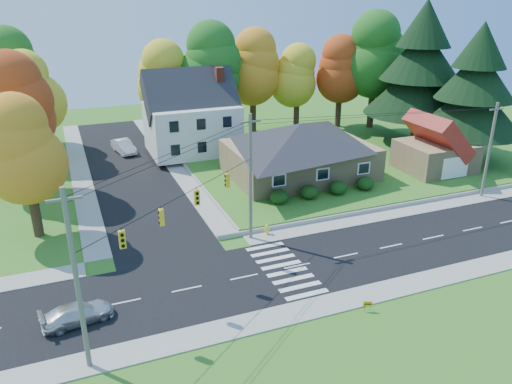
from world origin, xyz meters
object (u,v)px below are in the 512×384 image
at_px(silver_sedan, 77,313).
at_px(white_car, 124,146).
at_px(ranch_house, 299,149).
at_px(fire_hydrant, 267,230).

xyz_separation_m(silver_sedan, white_car, (7.26, 33.05, 0.19)).
distance_m(ranch_house, silver_sedan, 28.61).
bearing_deg(fire_hydrant, white_car, 105.67).
bearing_deg(silver_sedan, white_car, -22.57).
relative_size(ranch_house, white_car, 3.05).
xyz_separation_m(ranch_house, silver_sedan, (-22.80, -17.08, -2.65)).
xyz_separation_m(white_car, fire_hydrant, (7.47, -26.63, -0.38)).
relative_size(ranch_house, silver_sedan, 3.54).
bearing_deg(silver_sedan, fire_hydrant, -76.62).
relative_size(ranch_house, fire_hydrant, 16.36).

